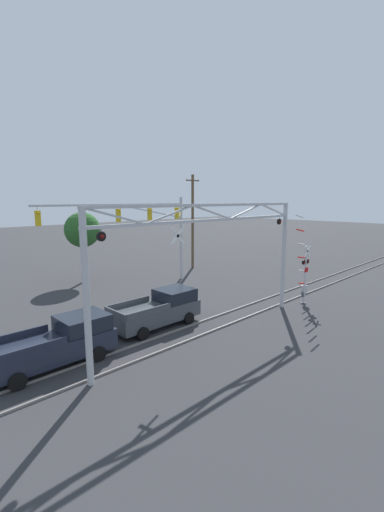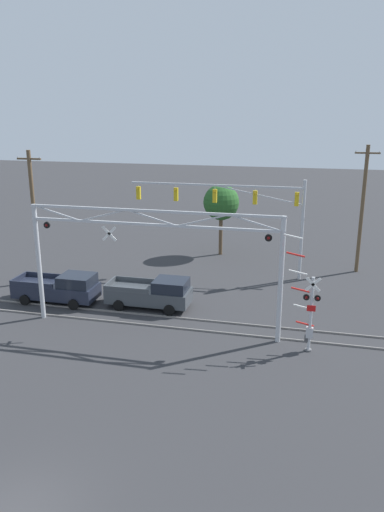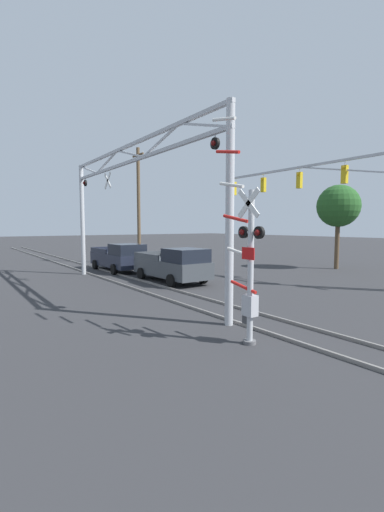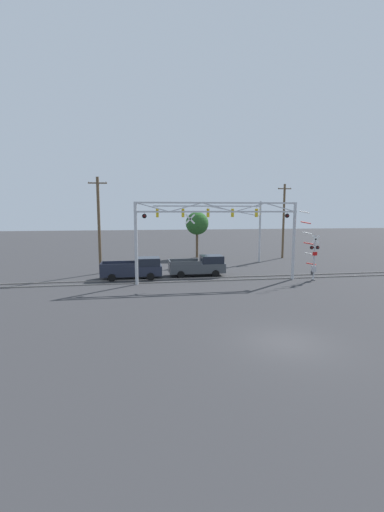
% 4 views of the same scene
% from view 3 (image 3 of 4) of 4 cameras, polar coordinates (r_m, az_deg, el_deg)
% --- Properties ---
extents(rail_track_near, '(80.00, 0.08, 0.10)m').
position_cam_3_polar(rail_track_near, '(17.14, -9.19, -5.49)').
color(rail_track_near, gray).
rests_on(rail_track_near, ground_plane).
extents(rail_track_far, '(80.00, 0.08, 0.10)m').
position_cam_3_polar(rail_track_far, '(17.81, -5.05, -5.05)').
color(rail_track_far, gray).
rests_on(rail_track_far, ground_plane).
extents(crossing_gantry, '(14.42, 0.29, 7.01)m').
position_cam_3_polar(crossing_gantry, '(16.81, -10.32, 10.28)').
color(crossing_gantry, '#B7BABF').
rests_on(crossing_gantry, ground_plane).
extents(crossing_signal_mast, '(2.04, 0.35, 6.28)m').
position_cam_3_polar(crossing_signal_mast, '(9.22, 9.18, -1.29)').
color(crossing_signal_mast, '#B7BABF').
rests_on(crossing_signal_mast, ground_plane).
extents(traffic_signal_span, '(13.11, 0.39, 7.41)m').
position_cam_3_polar(traffic_signal_span, '(21.43, 22.96, 10.50)').
color(traffic_signal_span, '#B7BABF').
rests_on(traffic_signal_span, ground_plane).
extents(pickup_truck_lead, '(5.35, 2.31, 1.95)m').
position_cam_3_polar(pickup_truck_lead, '(19.31, -3.08, -1.54)').
color(pickup_truck_lead, '#3D4247').
rests_on(pickup_truck_lead, ground_plane).
extents(pickup_truck_following, '(5.53, 2.31, 1.95)m').
position_cam_3_polar(pickup_truck_following, '(24.52, -11.97, -0.24)').
color(pickup_truck_following, '#1E2333').
rests_on(pickup_truck_following, ground_plane).
extents(utility_pole_left, '(1.80, 0.28, 9.54)m').
position_cam_3_polar(utility_pole_left, '(28.96, -8.88, 8.45)').
color(utility_pole_left, brown).
rests_on(utility_pole_left, ground_plane).
extents(background_tree_beyond_span, '(3.06, 3.06, 6.14)m').
position_cam_3_polar(background_tree_beyond_span, '(27.29, 23.22, 7.61)').
color(background_tree_beyond_span, brown).
rests_on(background_tree_beyond_span, ground_plane).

